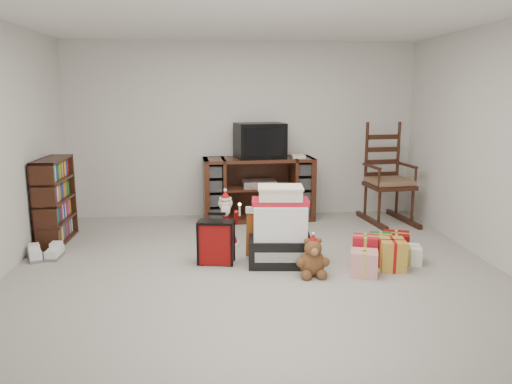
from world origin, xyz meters
TOP-DOWN VIEW (x-y plane):
  - room at (0.00, 0.00)m, footprint 5.01×5.01m
  - tv_stand at (0.21, 2.19)m, footprint 1.58×0.65m
  - bookshelf at (-2.33, 1.32)m, footprint 0.28×0.83m
  - rocking_chair at (2.00, 1.94)m, footprint 0.69×1.02m
  - gift_pile at (0.27, 0.27)m, footprint 0.69×0.53m
  - red_suitcase at (-0.40, 0.33)m, footprint 0.38×0.24m
  - stocking at (0.03, 0.45)m, footprint 0.29×0.17m
  - teddy_bear at (0.54, -0.11)m, footprint 0.26×0.23m
  - santa_figurine at (0.23, 1.10)m, footprint 0.27×0.25m
  - mrs_claus_figurine at (-0.28, 0.97)m, footprint 0.33×0.31m
  - sneaker_pair at (-2.27, 0.65)m, footprint 0.39×0.34m
  - gift_cluster at (1.39, 0.22)m, footprint 0.78×1.08m
  - crt_television at (0.23, 2.19)m, footprint 0.74×0.59m

SIDE VIEW (x-z plane):
  - sneaker_pair at x=-2.27m, z-range 0.00..0.11m
  - gift_cluster at x=1.39m, z-range 0.00..0.27m
  - teddy_bear at x=0.54m, z-range -0.02..0.36m
  - santa_figurine at x=0.23m, z-range -0.06..0.49m
  - red_suitcase at x=-0.40m, z-range -0.04..0.51m
  - mrs_claus_figurine at x=-0.28m, z-range -0.08..0.59m
  - stocking at x=0.03m, z-range 0.00..0.58m
  - gift_pile at x=0.27m, z-range -0.05..0.77m
  - tv_stand at x=0.21m, z-range 0.00..0.89m
  - bookshelf at x=-2.33m, z-range -0.02..1.00m
  - rocking_chair at x=2.00m, z-range -0.23..1.21m
  - crt_television at x=0.23m, z-range 0.88..1.37m
  - room at x=0.00m, z-range -0.01..2.51m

